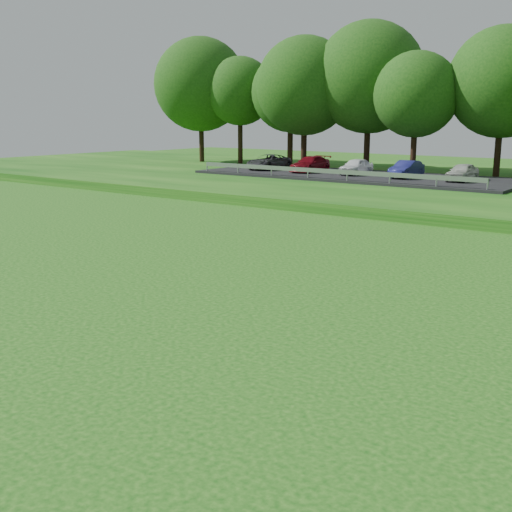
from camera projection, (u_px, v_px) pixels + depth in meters
The scene contains 1 object.
parking_lot at pixel (348, 171), 47.93m from camera, with size 24.00×9.00×1.38m.
Camera 1 is at (-1.33, -9.93, 5.15)m, focal length 45.00 mm.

